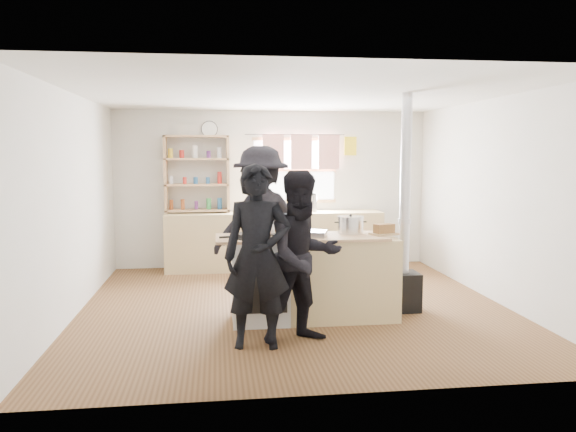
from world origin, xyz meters
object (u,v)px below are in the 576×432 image
Objects in this scene: thermos at (314,203)px; flue_heater at (404,254)px; stockpot_counter at (351,225)px; bread_board at (384,230)px; person_near_right at (303,257)px; person_far at (261,222)px; person_near_left at (257,257)px; cooking_island at (314,278)px; skillet_greens at (248,235)px; stockpot_stove at (267,228)px; roast_tray at (308,233)px.

flue_heater reaches higher than thermos.
thermos is at bearing 89.06° from stockpot_counter.
bread_board is 1.24m from person_near_right.
person_far reaches higher than bread_board.
flue_heater is at bearing 36.20° from person_near_left.
cooking_island is 6.02× the size of skillet_greens.
bread_board is at bearing -8.44° from stockpot_stove.
person_far is (0.18, 1.83, 0.09)m from person_near_left.
skillet_greens is (-1.20, -2.84, -0.08)m from thermos.
stockpot_stove is at bearing 161.77° from cooking_island.
person_near_left is (-0.17, -0.97, -0.14)m from stockpot_stove.
skillet_greens reaches higher than cooking_island.
thermos is 2.65m from flue_heater.
person_near_right is (-0.71, -3.49, -0.21)m from thermos.
person_near_left is 1.84m from person_far.
person_far is at bearing 115.96° from cooking_island.
stockpot_stove is (-0.98, -2.60, -0.03)m from thermos.
bread_board reaches higher than roast_tray.
person_near_right is (-0.23, -0.72, 0.37)m from cooking_island.
person_near_right is (0.49, -0.65, -0.13)m from skillet_greens.
skillet_greens is 0.98× the size of bread_board.
person_near_left is (-1.11, -0.93, -0.16)m from stockpot_counter.
flue_heater is (1.60, 0.05, -0.34)m from stockpot_stove.
skillet_greens is 0.33m from stockpot_stove.
stockpot_counter is at bearing 112.07° from person_far.
cooking_island is 0.76m from stockpot_stove.
person_far is at bearing 140.54° from bread_board.
stockpot_stove is at bearing -178.10° from flue_heater.
flue_heater is at bearing 12.28° from roast_tray.
person_near_left is at bearing -107.94° from thermos.
person_near_left reaches higher than skillet_greens.
person_near_right is at bearing 74.69° from person_far.
stockpot_counter is at bearing 156.16° from bread_board.
cooking_island is at bearing 53.28° from person_near_right.
bread_board reaches higher than cooking_island.
thermos is 0.84× the size of bread_board.
roast_tray is at bearing 57.81° from person_near_left.
thermos is 1.33× the size of stockpot_stove.
flue_heater is (1.16, 0.25, -0.30)m from roast_tray.
thermos is 0.15× the size of person_far.
roast_tray is 0.23× the size of person_far.
flue_heater is (1.82, 0.29, -0.30)m from skillet_greens.
roast_tray is 2.11× the size of stockpot_stove.
skillet_greens is at bearing -132.34° from stockpot_stove.
stockpot_stove is at bearing 171.56° from bread_board.
person_far is at bearing 112.16° from roast_tray.
thermos reaches higher than stockpot_stove.
person_near_left is at bearing -140.12° from stockpot_counter.
skillet_greens is at bearing 99.81° from person_near_left.
person_far reaches higher than thermos.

